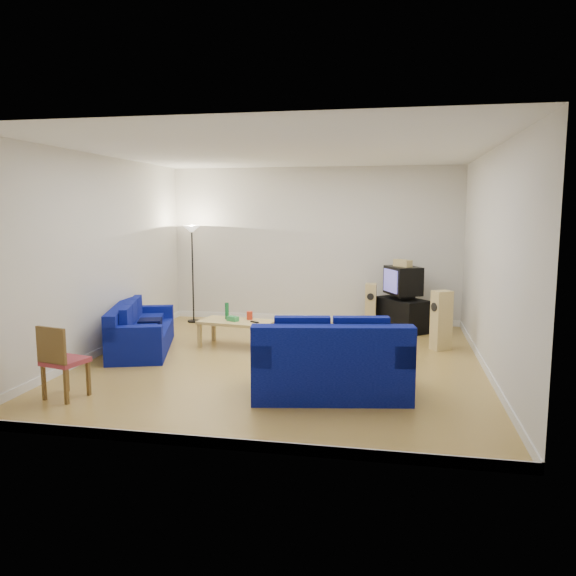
% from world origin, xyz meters
% --- Properties ---
extents(room, '(6.01, 6.51, 3.21)m').
position_xyz_m(room, '(0.00, 0.00, 1.54)').
color(room, olive).
rests_on(room, ground).
extents(sofa_three_seat, '(1.42, 2.17, 0.77)m').
position_xyz_m(sofa_three_seat, '(-2.50, 0.24, 0.29)').
color(sofa_three_seat, '#000656').
rests_on(sofa_three_seat, ground).
extents(sofa_loveseat, '(2.10, 1.41, 0.97)m').
position_xyz_m(sofa_loveseat, '(0.90, -1.43, 0.37)').
color(sofa_loveseat, '#000656').
rests_on(sofa_loveseat, ground).
extents(coffee_table, '(1.33, 0.81, 0.46)m').
position_xyz_m(coffee_table, '(-0.97, 0.81, 0.40)').
color(coffee_table, tan).
rests_on(coffee_table, ground).
extents(bottle, '(0.08, 0.08, 0.29)m').
position_xyz_m(bottle, '(-1.17, 0.90, 0.60)').
color(bottle, '#197233').
rests_on(bottle, coffee_table).
extents(tissue_box, '(0.22, 0.18, 0.08)m').
position_xyz_m(tissue_box, '(-1.03, 0.76, 0.50)').
color(tissue_box, green).
rests_on(tissue_box, coffee_table).
extents(red_canister, '(0.11, 0.11, 0.14)m').
position_xyz_m(red_canister, '(-0.78, 0.94, 0.53)').
color(red_canister, red).
rests_on(red_canister, coffee_table).
extents(remote, '(0.16, 0.13, 0.02)m').
position_xyz_m(remote, '(-0.63, 0.70, 0.47)').
color(remote, black).
rests_on(remote, coffee_table).
extents(tv_stand, '(1.11, 1.15, 0.63)m').
position_xyz_m(tv_stand, '(1.82, 2.65, 0.31)').
color(tv_stand, black).
rests_on(tv_stand, ground).
extents(av_receiver, '(0.46, 0.49, 0.09)m').
position_xyz_m(av_receiver, '(1.84, 2.68, 0.67)').
color(av_receiver, black).
rests_on(av_receiver, tv_stand).
extents(television, '(0.76, 0.85, 0.54)m').
position_xyz_m(television, '(1.82, 2.62, 0.99)').
color(television, black).
rests_on(television, av_receiver).
extents(centre_speaker, '(0.37, 0.39, 0.13)m').
position_xyz_m(centre_speaker, '(1.81, 2.59, 1.32)').
color(centre_speaker, '#D4BA72').
rests_on(centre_speaker, television).
extents(speaker_left, '(0.21, 0.28, 0.90)m').
position_xyz_m(speaker_left, '(1.22, 2.70, 0.45)').
color(speaker_left, '#D4BA72').
rests_on(speaker_left, ground).
extents(speaker_right, '(0.37, 0.35, 1.00)m').
position_xyz_m(speaker_right, '(2.45, 1.25, 0.50)').
color(speaker_right, '#D4BA72').
rests_on(speaker_right, ground).
extents(floor_lamp, '(0.34, 0.34, 2.01)m').
position_xyz_m(floor_lamp, '(-2.45, 2.70, 1.66)').
color(floor_lamp, black).
rests_on(floor_lamp, ground).
extents(dining_chair, '(0.54, 0.54, 0.94)m').
position_xyz_m(dining_chair, '(-2.36, -2.21, 0.52)').
color(dining_chair, brown).
rests_on(dining_chair, ground).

